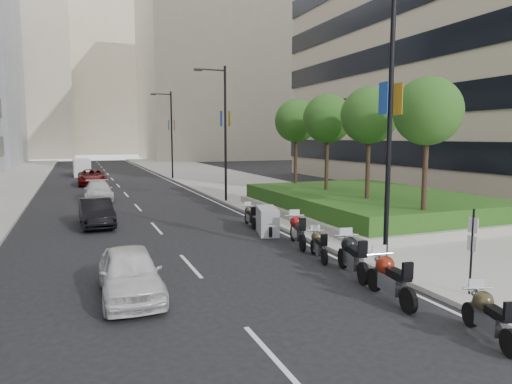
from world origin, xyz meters
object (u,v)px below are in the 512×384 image
lamp_post_1 (223,127)px  lamp_post_2 (170,130)px  car_b (96,212)px  car_d (92,177)px  motorcycle_6 (250,216)px  parking_sign (472,247)px  delivery_van (82,168)px  motorcycle_1 (390,278)px  motorcycle_3 (319,245)px  car_c (98,191)px  motorcycle_4 (297,230)px  motorcycle_0 (488,316)px  motorcycle_5 (267,221)px  car_a (130,273)px  lamp_post_0 (386,116)px  motorcycle_2 (352,256)px

lamp_post_1 → lamp_post_2: bearing=90.0°
car_b → car_d: (0.50, 20.81, 0.04)m
lamp_post_2 → car_b: lamp_post_2 is taller
lamp_post_1 → car_b: size_ratio=2.17×
motorcycle_6 → car_b: bearing=75.3°
parking_sign → delivery_van: 47.18m
lamp_post_1 → motorcycle_1: size_ratio=3.79×
motorcycle_1 → delivery_van: (-7.08, 45.57, 0.25)m
motorcycle_3 → delivery_van: (-7.41, 41.13, 0.36)m
motorcycle_3 → car_b: size_ratio=0.47×
motorcycle_3 → car_c: car_c is taller
motorcycle_4 → car_c: bearing=35.8°
motorcycle_0 → car_c: bearing=31.9°
motorcycle_3 → motorcycle_4: motorcycle_4 is taller
motorcycle_6 → car_b: size_ratio=0.48×
car_b → lamp_post_1: bearing=29.9°
lamp_post_2 → motorcycle_4: (-0.90, -30.73, -4.43)m
parking_sign → car_d: parking_sign is taller
lamp_post_1 → motorcycle_6: size_ratio=4.56×
parking_sign → motorcycle_4: bearing=102.1°
motorcycle_1 → motorcycle_5: motorcycle_5 is taller
parking_sign → motorcycle_1: (-2.11, 0.71, -0.82)m
motorcycle_4 → lamp_post_1: bearing=9.9°
motorcycle_4 → car_c: 18.44m
parking_sign → lamp_post_2: bearing=91.0°
lamp_post_1 → parking_sign: (0.66, -20.00, -3.61)m
car_a → car_c: bearing=90.5°
car_c → delivery_van: delivery_van is taller
lamp_post_1 → motorcycle_5: (-1.18, -10.26, -4.46)m
car_a → car_c: (0.14, 20.78, -0.02)m
lamp_post_0 → car_a: size_ratio=2.25×
motorcycle_6 → motorcycle_0: bearing=-171.8°
lamp_post_2 → car_d: lamp_post_2 is taller
motorcycle_6 → lamp_post_0: bearing=-164.8°
lamp_post_1 → motorcycle_1: 19.84m
car_a → car_d: bearing=90.7°
car_a → car_c: size_ratio=0.88×
lamp_post_1 → motorcycle_2: (-1.11, -16.98, -4.42)m
lamp_post_0 → car_b: 14.94m
motorcycle_0 → car_c: size_ratio=0.44×
parking_sign → car_b: size_ratio=0.60×
car_a → delivery_van: (-0.63, 42.67, 0.20)m
motorcycle_2 → car_c: 22.38m
lamp_post_0 → car_c: (-7.76, 21.38, -4.40)m
motorcycle_3 → delivery_van: delivery_van is taller
motorcycle_5 → lamp_post_2: bearing=12.5°
motorcycle_5 → car_b: 8.64m
motorcycle_3 → motorcycle_1: bearing=-170.7°
parking_sign → delivery_van: (-9.19, 46.28, -0.57)m
motorcycle_0 → delivery_van: delivery_van is taller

